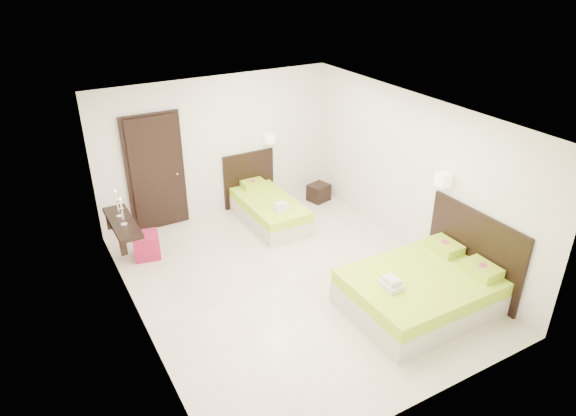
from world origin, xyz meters
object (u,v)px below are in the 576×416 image
nightstand (319,192)px  bed_double (424,288)px  bed_single (267,207)px  ottoman (146,245)px

nightstand → bed_double: bearing=-113.2°
bed_single → bed_double: bearing=-77.8°
nightstand → bed_single: bearing=176.1°
bed_single → ottoman: (-2.32, -0.15, -0.06)m
bed_double → ottoman: bed_double is taller
bed_single → nightstand: size_ratio=4.55×
bed_double → ottoman: 4.44m
nightstand → ottoman: (-3.60, -0.40, 0.03)m
bed_single → bed_double: 3.46m
bed_single → ottoman: 2.32m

